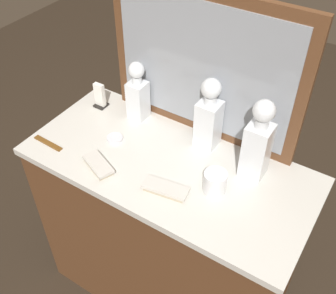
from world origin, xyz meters
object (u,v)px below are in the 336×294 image
porcelain_dish (114,138)px  crystal_tumbler_right (215,183)px  crystal_decanter_far_left (138,96)px  napkin_holder (100,97)px  silver_brush_front (98,165)px  tortoiseshell_comb (48,143)px  crystal_decanter_front (209,119)px  silver_brush_right (166,189)px  crystal_decanter_rear (257,146)px

porcelain_dish → crystal_tumbler_right: bearing=-3.1°
crystal_decanter_far_left → napkin_holder: (-0.18, -0.03, -0.06)m
silver_brush_front → tortoiseshell_comb: 0.25m
crystal_tumbler_right → porcelain_dish: bearing=176.9°
crystal_decanter_front → crystal_decanter_far_left: bearing=-179.6°
crystal_tumbler_right → porcelain_dish: size_ratio=1.28×
crystal_decanter_far_left → silver_brush_front: bearing=-80.6°
silver_brush_front → porcelain_dish: 0.16m
crystal_tumbler_right → silver_brush_right: (-0.14, -0.09, -0.02)m
crystal_decanter_rear → crystal_decanter_far_left: crystal_decanter_rear is taller
napkin_holder → silver_brush_right: bearing=-27.7°
crystal_decanter_front → crystal_decanter_far_left: (-0.32, -0.00, -0.02)m
crystal_decanter_rear → napkin_holder: 0.71m
crystal_decanter_front → napkin_holder: 0.50m
silver_brush_right → napkin_holder: bearing=152.3°
porcelain_dish → tortoiseshell_comb: 0.25m
crystal_tumbler_right → napkin_holder: (-0.63, 0.17, 0.01)m
silver_brush_right → napkin_holder: (-0.50, 0.26, 0.03)m
crystal_tumbler_right → silver_brush_front: size_ratio=0.54×
crystal_decanter_rear → napkin_holder: size_ratio=2.85×
napkin_holder → crystal_decanter_rear: bearing=-1.6°
crystal_decanter_front → napkin_holder: bearing=-176.4°
crystal_decanter_front → napkin_holder: (-0.50, -0.03, -0.07)m
crystal_decanter_far_left → napkin_holder: bearing=-170.8°
crystal_decanter_far_left → crystal_tumbler_right: size_ratio=3.16×
silver_brush_right → tortoiseshell_comb: (-0.51, -0.04, -0.01)m
crystal_decanter_front → silver_brush_right: (0.00, -0.29, -0.10)m
silver_brush_front → napkin_holder: 0.38m
silver_brush_right → napkin_holder: 0.56m
silver_brush_right → silver_brush_front: bearing=-172.5°
crystal_decanter_rear → crystal_decanter_front: bearing=166.4°
crystal_decanter_rear → napkin_holder: bearing=178.4°
crystal_decanter_rear → silver_brush_front: size_ratio=2.10×
crystal_tumbler_right → napkin_holder: napkin_holder is taller
silver_brush_right → crystal_decanter_far_left: bearing=137.7°
crystal_decanter_rear → silver_brush_front: (-0.48, -0.28, -0.11)m
crystal_tumbler_right → silver_brush_right: crystal_tumbler_right is taller
silver_brush_right → porcelain_dish: silver_brush_right is taller
silver_brush_right → crystal_decanter_rear: bearing=48.6°
crystal_tumbler_right → silver_brush_front: 0.42m
crystal_decanter_far_left → silver_brush_front: 0.34m
crystal_decanter_front → tortoiseshell_comb: crystal_decanter_front is taller
crystal_decanter_front → porcelain_dish: 0.37m
napkin_holder → silver_brush_front: bearing=-51.9°
crystal_decanter_rear → porcelain_dish: (-0.52, -0.12, -0.12)m
crystal_decanter_rear → tortoiseshell_comb: size_ratio=2.29×
silver_brush_right → napkin_holder: size_ratio=1.51×
porcelain_dish → napkin_holder: napkin_holder is taller
tortoiseshell_comb → silver_brush_right: bearing=4.3°
crystal_decanter_far_left → crystal_tumbler_right: crystal_decanter_far_left is taller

